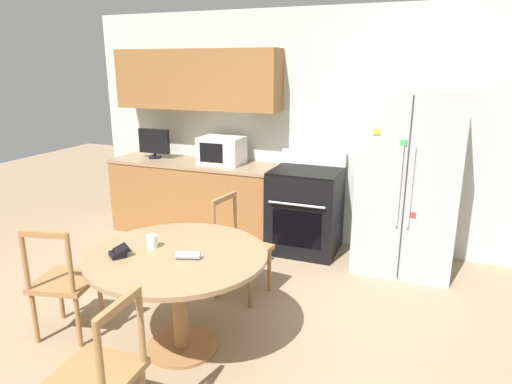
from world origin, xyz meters
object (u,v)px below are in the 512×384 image
microwave (222,150)px  dining_chair_left (63,282)px  dining_chair_near (100,376)px  wallet (119,252)px  countertop_tv (154,142)px  candle_glass (152,242)px  dining_chair_far (240,249)px  refrigerator (408,182)px  oven_range (305,210)px

microwave → dining_chair_left: size_ratio=0.55×
dining_chair_near → dining_chair_left: same height
dining_chair_near → wallet: (-0.41, 0.74, 0.34)m
countertop_tv → dining_chair_left: countertop_tv is taller
microwave → wallet: 2.38m
candle_glass → dining_chair_far: bearing=72.5°
refrigerator → dining_chair_near: refrigerator is taller
microwave → dining_chair_far: microwave is taller
refrigerator → dining_chair_far: (-1.30, -1.14, -0.46)m
wallet → dining_chair_left: bearing=177.6°
dining_chair_far → candle_glass: (-0.29, -0.90, 0.36)m
countertop_tv → wallet: (1.26, -2.33, -0.31)m
candle_glass → dining_chair_near: bearing=-73.2°
dining_chair_far → microwave: bearing=-140.4°
countertop_tv → candle_glass: bearing=-56.8°
wallet → candle_glass: bearing=58.5°
oven_range → dining_chair_left: 2.59m
refrigerator → wallet: 2.83m
countertop_tv → dining_chair_far: bearing=-36.2°
refrigerator → dining_chair_far: size_ratio=1.99×
refrigerator → oven_range: (-1.04, 0.05, -0.43)m
dining_chair_far → dining_chair_left: size_ratio=1.00×
microwave → dining_chair_left: bearing=-95.2°
oven_range → wallet: size_ratio=6.23×
microwave → wallet: microwave is taller
countertop_tv → candle_glass: (1.39, -2.13, -0.30)m
dining_chair_near → dining_chair_far: 1.84m
oven_range → wallet: oven_range is taller
dining_chair_near → dining_chair_left: (-0.97, 0.76, 0.00)m
refrigerator → countertop_tv: 2.98m
candle_glass → wallet: size_ratio=0.54×
microwave → dining_chair_left: 2.40m
oven_range → microwave: size_ratio=2.20×
microwave → dining_chair_far: size_ratio=0.55×
refrigerator → oven_range: refrigerator is taller
oven_range → microwave: microwave is taller
dining_chair_left → dining_chair_near: bearing=-51.2°
microwave → candle_glass: 2.20m
microwave → oven_range: bearing=-2.0°
dining_chair_near → dining_chair_left: size_ratio=1.00×
oven_range → candle_glass: (-0.55, -2.10, 0.32)m
refrigerator → countertop_tv: size_ratio=4.37×
microwave → candle_glass: microwave is taller
oven_range → countertop_tv: 2.03m
dining_chair_far → candle_glass: 1.01m
microwave → countertop_tv: bearing=-179.7°
dining_chair_left → wallet: dining_chair_left is taller
oven_range → dining_chair_far: (-0.26, -1.19, -0.03)m
microwave → candle_glass: size_ratio=5.21×
dining_chair_left → wallet: size_ratio=5.20×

